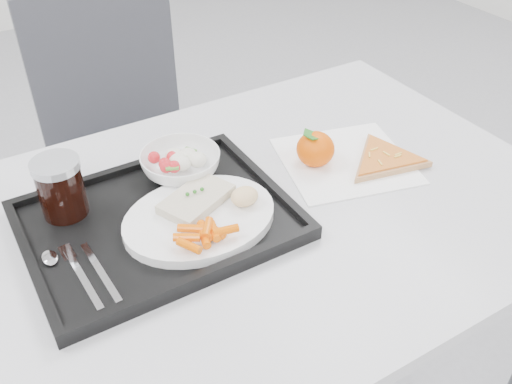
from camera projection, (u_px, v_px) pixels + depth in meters
name	position (u px, v px, depth m)	size (l,w,h in m)	color
table	(243.00, 238.00, 1.07)	(1.20, 0.80, 0.75)	#B2B1B4
chair	(126.00, 133.00, 1.65)	(0.43, 0.43, 0.93)	#393A40
tray	(158.00, 222.00, 1.00)	(0.45, 0.35, 0.03)	black
dinner_plate	(200.00, 218.00, 0.98)	(0.27, 0.27, 0.02)	white
fish_fillet	(196.00, 199.00, 0.99)	(0.15, 0.12, 0.02)	beige
bread_roll	(245.00, 196.00, 0.99)	(0.06, 0.06, 0.03)	#E3C188
salad_bowl	(181.00, 164.00, 1.09)	(0.15, 0.15, 0.05)	white
cola_glass	(60.00, 187.00, 0.97)	(0.08, 0.08, 0.11)	black
cutlery	(76.00, 267.00, 0.90)	(0.08, 0.17, 0.01)	silver
napkin	(345.00, 161.00, 1.16)	(0.30, 0.30, 0.00)	white
tangerine	(315.00, 149.00, 1.13)	(0.10, 0.10, 0.07)	#E79700
pizza_slice	(385.00, 159.00, 1.15)	(0.25, 0.25, 0.02)	tan
carrot_pile	(204.00, 233.00, 0.92)	(0.11, 0.08, 0.02)	#EB5C02
salad_contents	(179.00, 160.00, 1.08)	(0.10, 0.08, 0.03)	red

